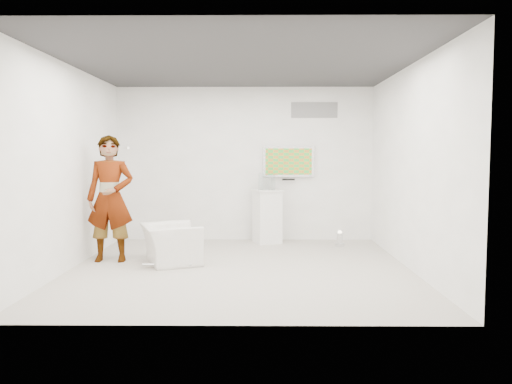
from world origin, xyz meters
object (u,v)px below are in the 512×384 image
(tv, at_px, (288,162))
(armchair, at_px, (171,244))
(person, at_px, (110,199))
(pedestal, at_px, (267,216))
(floor_uplight, at_px, (340,239))

(tv, height_order, armchair, tv)
(tv, distance_m, armchair, 3.14)
(person, height_order, armchair, person)
(pedestal, relative_size, floor_uplight, 3.64)
(tv, relative_size, floor_uplight, 3.56)
(person, xyz_separation_m, floor_uplight, (3.82, 1.27, -0.86))
(tv, relative_size, armchair, 1.07)
(tv, height_order, floor_uplight, tv)
(pedestal, bearing_deg, person, -146.56)
(armchair, xyz_separation_m, pedestal, (1.52, 1.81, 0.21))
(person, distance_m, floor_uplight, 4.12)
(armchair, bearing_deg, pedestal, -61.96)
(person, bearing_deg, tv, 31.87)
(pedestal, bearing_deg, armchair, -130.05)
(armchair, relative_size, floor_uplight, 3.33)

